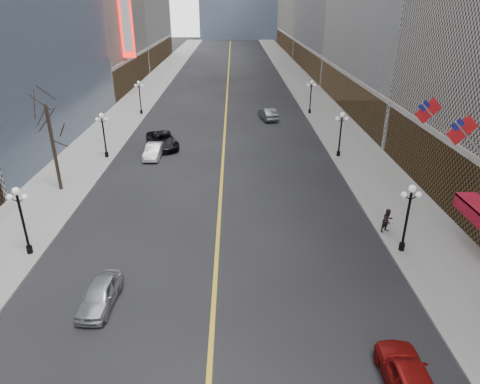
{
  "coord_description": "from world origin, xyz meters",
  "views": [
    {
      "loc": [
        1.13,
        6.78,
        14.79
      ],
      "look_at": [
        1.39,
        23.97,
        7.01
      ],
      "focal_mm": 32.0,
      "sensor_mm": 36.0,
      "label": 1
    }
  ],
  "objects_px": {
    "streetlamp_east_2": "(341,130)",
    "car_nb_mid": "(154,151)",
    "car_sb_far": "(268,114)",
    "streetlamp_east_1": "(408,212)",
    "car_nb_near": "(100,294)",
    "streetlamp_east_3": "(311,93)",
    "streetlamp_west_3": "(140,94)",
    "car_sb_mid": "(409,379)",
    "car_nb_far": "(162,140)",
    "streetlamp_west_2": "(103,131)",
    "streetlamp_west_1": "(21,214)"
  },
  "relations": [
    {
      "from": "streetlamp_east_2",
      "to": "car_nb_mid",
      "type": "xyz_separation_m",
      "value": [
        -18.84,
        0.23,
        -2.2
      ]
    },
    {
      "from": "car_nb_mid",
      "to": "car_sb_far",
      "type": "height_order",
      "value": "car_sb_far"
    },
    {
      "from": "streetlamp_east_1",
      "to": "car_nb_near",
      "type": "relative_size",
      "value": 1.14
    },
    {
      "from": "streetlamp_east_3",
      "to": "streetlamp_west_3",
      "type": "distance_m",
      "value": 23.6
    },
    {
      "from": "streetlamp_east_2",
      "to": "streetlamp_west_3",
      "type": "distance_m",
      "value": 29.68
    },
    {
      "from": "streetlamp_east_3",
      "to": "car_sb_mid",
      "type": "bearing_deg",
      "value": -94.46
    },
    {
      "from": "car_nb_near",
      "to": "car_nb_far",
      "type": "height_order",
      "value": "car_nb_far"
    },
    {
      "from": "streetlamp_east_2",
      "to": "car_nb_far",
      "type": "relative_size",
      "value": 0.77
    },
    {
      "from": "streetlamp_east_3",
      "to": "streetlamp_east_2",
      "type": "bearing_deg",
      "value": -90.0
    },
    {
      "from": "streetlamp_east_3",
      "to": "car_sb_mid",
      "type": "height_order",
      "value": "streetlamp_east_3"
    },
    {
      "from": "streetlamp_east_1",
      "to": "streetlamp_west_2",
      "type": "bearing_deg",
      "value": 142.67
    },
    {
      "from": "streetlamp_east_2",
      "to": "car_sb_far",
      "type": "bearing_deg",
      "value": 111.83
    },
    {
      "from": "streetlamp_east_1",
      "to": "streetlamp_east_2",
      "type": "xyz_separation_m",
      "value": [
        0.0,
        18.0,
        0.0
      ]
    },
    {
      "from": "streetlamp_west_1",
      "to": "streetlamp_west_3",
      "type": "bearing_deg",
      "value": 90.0
    },
    {
      "from": "streetlamp_east_1",
      "to": "streetlamp_east_3",
      "type": "xyz_separation_m",
      "value": [
        0.0,
        36.0,
        0.0
      ]
    },
    {
      "from": "streetlamp_west_1",
      "to": "car_sb_mid",
      "type": "bearing_deg",
      "value": -28.16
    },
    {
      "from": "streetlamp_west_3",
      "to": "car_nb_mid",
      "type": "height_order",
      "value": "streetlamp_west_3"
    },
    {
      "from": "streetlamp_east_1",
      "to": "streetlamp_west_2",
      "type": "distance_m",
      "value": 29.68
    },
    {
      "from": "streetlamp_west_3",
      "to": "car_nb_mid",
      "type": "distance_m",
      "value": 18.52
    },
    {
      "from": "streetlamp_west_3",
      "to": "car_sb_mid",
      "type": "distance_m",
      "value": 50.82
    },
    {
      "from": "streetlamp_east_3",
      "to": "car_nb_mid",
      "type": "height_order",
      "value": "streetlamp_east_3"
    },
    {
      "from": "streetlamp_west_1",
      "to": "streetlamp_east_2",
      "type": "bearing_deg",
      "value": 37.33
    },
    {
      "from": "streetlamp_east_1",
      "to": "car_sb_mid",
      "type": "relative_size",
      "value": 0.99
    },
    {
      "from": "streetlamp_west_2",
      "to": "car_sb_mid",
      "type": "bearing_deg",
      "value": -55.17
    },
    {
      "from": "car_nb_far",
      "to": "car_sb_mid",
      "type": "relative_size",
      "value": 1.3
    },
    {
      "from": "car_nb_near",
      "to": "car_nb_far",
      "type": "distance_m",
      "value": 26.39
    },
    {
      "from": "car_sb_mid",
      "to": "streetlamp_west_3",
      "type": "bearing_deg",
      "value": -64.83
    },
    {
      "from": "car_nb_near",
      "to": "streetlamp_east_3",
      "type": "bearing_deg",
      "value": 69.8
    },
    {
      "from": "streetlamp_east_2",
      "to": "streetlamp_west_2",
      "type": "bearing_deg",
      "value": 180.0
    },
    {
      "from": "streetlamp_east_3",
      "to": "car_sb_far",
      "type": "bearing_deg",
      "value": -154.8
    },
    {
      "from": "streetlamp_west_3",
      "to": "car_nb_far",
      "type": "xyz_separation_m",
      "value": [
        5.16,
        -14.56,
        -2.08
      ]
    },
    {
      "from": "streetlamp_east_2",
      "to": "streetlamp_east_3",
      "type": "distance_m",
      "value": 18.0
    },
    {
      "from": "streetlamp_west_2",
      "to": "car_nb_far",
      "type": "relative_size",
      "value": 0.77
    },
    {
      "from": "car_nb_near",
      "to": "streetlamp_east_2",
      "type": "bearing_deg",
      "value": 55.5
    },
    {
      "from": "streetlamp_east_1",
      "to": "car_nb_mid",
      "type": "xyz_separation_m",
      "value": [
        -18.84,
        18.23,
        -2.2
      ]
    },
    {
      "from": "car_nb_mid",
      "to": "car_sb_mid",
      "type": "xyz_separation_m",
      "value": [
        15.2,
        -28.92,
        0.08
      ]
    },
    {
      "from": "streetlamp_west_1",
      "to": "car_nb_far",
      "type": "relative_size",
      "value": 0.77
    },
    {
      "from": "streetlamp_east_2",
      "to": "car_sb_far",
      "type": "height_order",
      "value": "streetlamp_east_2"
    },
    {
      "from": "streetlamp_west_3",
      "to": "car_nb_far",
      "type": "relative_size",
      "value": 0.77
    },
    {
      "from": "car_nb_near",
      "to": "car_sb_far",
      "type": "bearing_deg",
      "value": 76.18
    },
    {
      "from": "streetlamp_west_1",
      "to": "car_nb_mid",
      "type": "distance_m",
      "value": 18.97
    },
    {
      "from": "car_nb_near",
      "to": "car_nb_far",
      "type": "bearing_deg",
      "value": 94.72
    },
    {
      "from": "streetlamp_east_1",
      "to": "streetlamp_west_1",
      "type": "bearing_deg",
      "value": 180.0
    },
    {
      "from": "streetlamp_west_3",
      "to": "car_nb_far",
      "type": "height_order",
      "value": "streetlamp_west_3"
    },
    {
      "from": "streetlamp_east_1",
      "to": "car_sb_far",
      "type": "height_order",
      "value": "streetlamp_east_1"
    },
    {
      "from": "car_sb_mid",
      "to": "streetlamp_east_3",
      "type": "bearing_deg",
      "value": -92.44
    },
    {
      "from": "streetlamp_west_3",
      "to": "car_sb_far",
      "type": "distance_m",
      "value": 17.89
    },
    {
      "from": "streetlamp_west_1",
      "to": "car_nb_far",
      "type": "height_order",
      "value": "streetlamp_west_1"
    },
    {
      "from": "streetlamp_east_3",
      "to": "streetlamp_west_2",
      "type": "xyz_separation_m",
      "value": [
        -23.6,
        -18.0,
        0.0
      ]
    },
    {
      "from": "streetlamp_east_1",
      "to": "car_nb_near",
      "type": "xyz_separation_m",
      "value": [
        -17.76,
        -4.94,
        -2.23
      ]
    }
  ]
}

